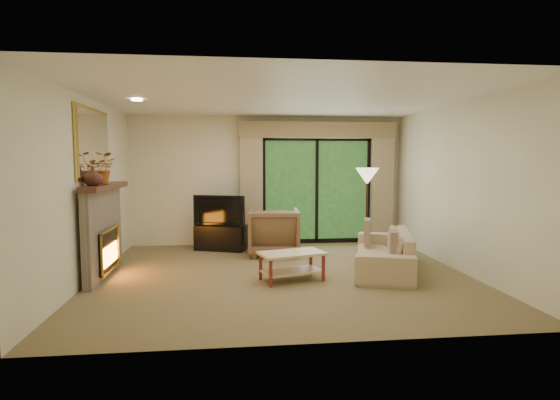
{
  "coord_description": "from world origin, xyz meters",
  "views": [
    {
      "loc": [
        -0.75,
        -6.38,
        1.71
      ],
      "look_at": [
        0.0,
        0.3,
        1.1
      ],
      "focal_mm": 28.0,
      "sensor_mm": 36.0,
      "label": 1
    }
  ],
  "objects": [
    {
      "name": "branches",
      "position": [
        -2.61,
        0.2,
        1.6
      ],
      "size": [
        0.42,
        0.36,
        0.46
      ],
      "primitive_type": "imported",
      "rotation": [
        0.0,
        0.0,
        -0.01
      ],
      "color": "#984D15",
      "rests_on": "fireplace"
    },
    {
      "name": "floor",
      "position": [
        0.0,
        0.0,
        0.0
      ],
      "size": [
        5.5,
        5.5,
        0.0
      ],
      "primitive_type": "plane",
      "color": "olive",
      "rests_on": "ground"
    },
    {
      "name": "curtain_left",
      "position": [
        -0.35,
        2.34,
        1.2
      ],
      "size": [
        0.45,
        0.18,
        2.35
      ],
      "primitive_type": "cube",
      "color": "tan",
      "rests_on": "floor"
    },
    {
      "name": "pillow_far",
      "position": [
        1.54,
        0.72,
        0.52
      ],
      "size": [
        0.22,
        0.41,
        0.4
      ],
      "primitive_type": "cube",
      "rotation": [
        0.0,
        0.0,
        -0.31
      ],
      "color": "brown",
      "rests_on": "sofa"
    },
    {
      "name": "fireplace",
      "position": [
        -2.63,
        0.2,
        0.69
      ],
      "size": [
        0.24,
        1.7,
        1.37
      ],
      "primitive_type": null,
      "color": "slate",
      "rests_on": "floor"
    },
    {
      "name": "sliding_door",
      "position": [
        1.0,
        2.45,
        1.1
      ],
      "size": [
        2.26,
        0.1,
        2.16
      ],
      "primitive_type": null,
      "color": "black",
      "rests_on": "floor"
    },
    {
      "name": "tv",
      "position": [
        -0.95,
        1.95,
        0.77
      ],
      "size": [
        1.0,
        0.46,
        0.58
      ],
      "primitive_type": "imported",
      "rotation": [
        0.0,
        0.0,
        -0.34
      ],
      "color": "black",
      "rests_on": "media_console"
    },
    {
      "name": "mirror",
      "position": [
        -2.71,
        0.2,
        1.95
      ],
      "size": [
        0.07,
        1.45,
        1.02
      ],
      "primitive_type": null,
      "color": "gold",
      "rests_on": "wall_left"
    },
    {
      "name": "pillow_near",
      "position": [
        1.54,
        -0.49,
        0.52
      ],
      "size": [
        0.22,
        0.4,
        0.39
      ],
      "primitive_type": "cube",
      "rotation": [
        0.0,
        0.0,
        -0.31
      ],
      "color": "brown",
      "rests_on": "sofa"
    },
    {
      "name": "wall_left",
      "position": [
        -2.75,
        0.0,
        1.3
      ],
      "size": [
        0.0,
        5.0,
        5.0
      ],
      "primitive_type": "plane",
      "rotation": [
        1.57,
        0.0,
        1.57
      ],
      "color": "#EEE6C3",
      "rests_on": "ground"
    },
    {
      "name": "floor_lamp",
      "position": [
        1.71,
        1.32,
        0.79
      ],
      "size": [
        0.45,
        0.45,
        1.58
      ],
      "primitive_type": null,
      "rotation": [
        0.0,
        0.0,
        -0.08
      ],
      "color": "beige",
      "rests_on": "floor"
    },
    {
      "name": "vase",
      "position": [
        -2.61,
        -0.24,
        1.5
      ],
      "size": [
        0.29,
        0.29,
        0.27
      ],
      "primitive_type": "imported",
      "rotation": [
        0.0,
        0.0,
        0.14
      ],
      "color": "#48261D",
      "rests_on": "fireplace"
    },
    {
      "name": "media_console",
      "position": [
        -0.95,
        1.95,
        0.24
      ],
      "size": [
        1.04,
        0.72,
        0.48
      ],
      "primitive_type": "cube",
      "rotation": [
        0.0,
        0.0,
        -0.34
      ],
      "color": "black",
      "rests_on": "floor"
    },
    {
      "name": "wall_front",
      "position": [
        0.0,
        -2.5,
        1.3
      ],
      "size": [
        5.0,
        0.0,
        5.0
      ],
      "primitive_type": "plane",
      "rotation": [
        -1.57,
        0.0,
        0.0
      ],
      "color": "#EEE6C3",
      "rests_on": "ground"
    },
    {
      "name": "cornice",
      "position": [
        1.0,
        2.36,
        2.32
      ],
      "size": [
        3.2,
        0.24,
        0.32
      ],
      "primitive_type": "cube",
      "color": "#947E53",
      "rests_on": "wall_back"
    },
    {
      "name": "curtain_right",
      "position": [
        2.35,
        2.34,
        1.2
      ],
      "size": [
        0.45,
        0.18,
        2.35
      ],
      "primitive_type": "cube",
      "color": "tan",
      "rests_on": "floor"
    },
    {
      "name": "wall_back",
      "position": [
        0.0,
        2.5,
        1.3
      ],
      "size": [
        5.0,
        0.0,
        5.0
      ],
      "primitive_type": "plane",
      "rotation": [
        1.57,
        0.0,
        0.0
      ],
      "color": "#EEE6C3",
      "rests_on": "ground"
    },
    {
      "name": "sofa",
      "position": [
        1.61,
        0.12,
        0.31
      ],
      "size": [
        1.42,
        2.24,
        0.61
      ],
      "primitive_type": "imported",
      "rotation": [
        0.0,
        0.0,
        -1.88
      ],
      "color": "tan",
      "rests_on": "floor"
    },
    {
      "name": "wall_right",
      "position": [
        2.75,
        0.0,
        1.3
      ],
      "size": [
        0.0,
        5.0,
        5.0
      ],
      "primitive_type": "plane",
      "rotation": [
        1.57,
        0.0,
        -1.57
      ],
      "color": "#EEE6C3",
      "rests_on": "ground"
    },
    {
      "name": "armchair",
      "position": [
        0.01,
        1.44,
        0.42
      ],
      "size": [
        0.98,
        1.0,
        0.84
      ],
      "primitive_type": "imported",
      "rotation": [
        0.0,
        0.0,
        3.06
      ],
      "color": "brown",
      "rests_on": "floor"
    },
    {
      "name": "ceiling",
      "position": [
        0.0,
        0.0,
        2.6
      ],
      "size": [
        5.5,
        5.5,
        0.0
      ],
      "primitive_type": "plane",
      "rotation": [
        3.14,
        0.0,
        0.0
      ],
      "color": "white",
      "rests_on": "ground"
    },
    {
      "name": "coffee_table",
      "position": [
        0.1,
        -0.33,
        0.2
      ],
      "size": [
        1.01,
        0.73,
        0.41
      ],
      "primitive_type": null,
      "rotation": [
        0.0,
        0.0,
        0.27
      ],
      "color": "beige",
      "rests_on": "floor"
    }
  ]
}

